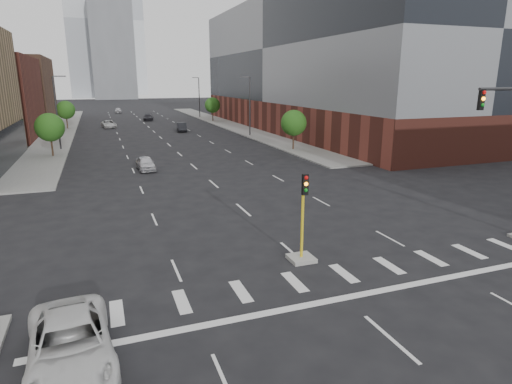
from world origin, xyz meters
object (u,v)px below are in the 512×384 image
car_mid_right (182,127)px  parked_minivan (70,344)px  median_traffic_signal (302,242)px  car_far_left (109,124)px  car_near_left (146,163)px  car_distant (118,110)px  car_deep_right (148,117)px

car_mid_right → parked_minivan: bearing=-96.0°
median_traffic_signal → car_far_left: size_ratio=0.91×
car_near_left → parked_minivan: bearing=-103.6°
car_near_left → parked_minivan: size_ratio=0.73×
car_distant → parked_minivan: 107.77m
car_far_left → car_deep_right: size_ratio=1.02×
car_near_left → parked_minivan: (-5.44, -29.58, 0.08)m
median_traffic_signal → car_mid_right: (4.54, 55.73, -0.24)m
car_deep_right → car_near_left: bearing=-86.9°
median_traffic_signal → car_far_left: bearing=96.0°
car_near_left → car_distant: car_distant is taller
car_near_left → car_far_left: 41.03m
car_mid_right → car_distant: (-8.03, 47.14, -0.06)m
median_traffic_signal → car_mid_right: 55.92m
car_near_left → car_deep_right: size_ratio=0.83×
car_far_left → parked_minivan: 70.62m
car_mid_right → car_distant: car_mid_right is taller
car_near_left → car_far_left: (-2.18, 40.97, 0.00)m
car_deep_right → car_distant: size_ratio=1.19×
car_near_left → car_far_left: car_far_left is taller
median_traffic_signal → parked_minivan: median_traffic_signal is taller
median_traffic_signal → car_near_left: median_traffic_signal is taller
car_mid_right → median_traffic_signal: bearing=-86.9°
car_mid_right → car_distant: bearing=107.4°
car_distant → parked_minivan: (-6.74, -107.56, 0.07)m
car_distant → parked_minivan: size_ratio=0.74×
car_distant → car_near_left: bearing=-87.9°
car_deep_right → car_distant: car_deep_right is taller
car_near_left → car_distant: size_ratio=0.99×
median_traffic_signal → car_distant: 102.93m
car_distant → parked_minivan: parked_minivan is taller
car_distant → parked_minivan: bearing=-90.5°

